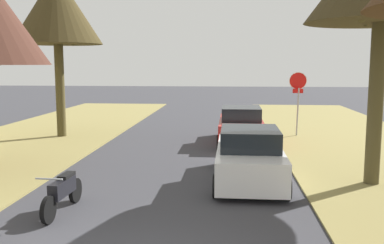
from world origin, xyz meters
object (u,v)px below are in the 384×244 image
at_px(stop_sign_far, 298,90).
at_px(parked_motorcycle, 63,191).
at_px(parked_sedan_white, 249,157).
at_px(parked_sedan_red, 241,126).
at_px(street_tree_left_mid_b, 57,9).

xyz_separation_m(stop_sign_far, parked_motorcycle, (-6.94, -11.07, -1.70)).
xyz_separation_m(parked_sedan_white, parked_sedan_red, (-0.07, 6.17, 0.00)).
height_order(stop_sign_far, street_tree_left_mid_b, street_tree_left_mid_b).
distance_m(parked_sedan_white, parked_motorcycle, 5.27).
distance_m(stop_sign_far, parked_motorcycle, 13.17).
bearing_deg(stop_sign_far, street_tree_left_mid_b, -174.30).
bearing_deg(street_tree_left_mid_b, parked_motorcycle, -68.33).
distance_m(stop_sign_far, street_tree_left_mid_b, 11.54).
distance_m(parked_sedan_red, parked_motorcycle, 10.09).
relative_size(stop_sign_far, parked_sedan_white, 0.67).
xyz_separation_m(parked_sedan_white, parked_motorcycle, (-4.35, -2.96, -0.24)).
bearing_deg(stop_sign_far, parked_sedan_white, -107.70).
bearing_deg(parked_motorcycle, street_tree_left_mid_b, 111.67).
height_order(street_tree_left_mid_b, parked_sedan_red, street_tree_left_mid_b).
bearing_deg(stop_sign_far, parked_sedan_red, -143.96).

